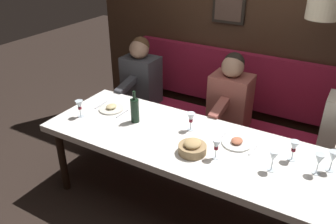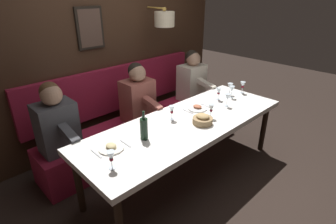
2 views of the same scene
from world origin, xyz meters
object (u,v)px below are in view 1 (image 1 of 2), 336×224
wine_glass_0 (79,106)px  diner_middle (141,74)px  wine_glass_1 (333,157)px  wine_glass_5 (273,157)px  bread_bowl (192,148)px  wine_glass_4 (319,160)px  wine_glass_2 (294,147)px  dining_table (192,147)px  wine_bottle (135,110)px  diner_near (231,94)px  wine_glass_6 (191,118)px  wine_glass_7 (216,145)px

wine_glass_0 → diner_middle: bearing=1.3°
diner_middle → wine_glass_1: 2.26m
wine_glass_5 → bread_bowl: size_ratio=0.75×
wine_glass_4 → wine_glass_2: bearing=67.0°
wine_glass_0 → wine_glass_1: same height
dining_table → wine_bottle: bearing=86.4°
wine_bottle → bread_bowl: bearing=-105.5°
dining_table → wine_glass_2: wine_glass_2 is taller
dining_table → diner_middle: (0.88, 1.11, 0.14)m
diner_near → wine_glass_6: diner_near is taller
wine_glass_6 → wine_bottle: 0.51m
wine_glass_5 → bread_bowl: bearing=98.7°
wine_glass_0 → bread_bowl: size_ratio=0.75×
diner_middle → bread_bowl: (-1.03, -1.18, -0.03)m
dining_table → wine_bottle: (0.04, 0.59, 0.18)m
diner_middle → wine_glass_4: (-0.81, -2.06, 0.04)m
diner_near → wine_glass_2: bearing=-133.4°
dining_table → wine_glass_4: size_ratio=15.73×
dining_table → wine_glass_7: wine_glass_7 is taller
dining_table → wine_glass_4: (0.07, -0.96, 0.18)m
wine_glass_1 → wine_glass_0: bearing=97.9°
wine_glass_5 → diner_middle: bearing=62.1°
wine_glass_6 → wine_glass_7: size_ratio=1.00×
dining_table → wine_glass_6: 0.25m
wine_glass_4 → wine_glass_5: (-0.13, 0.29, 0.00)m
wine_glass_4 → wine_glass_6: 1.05m
diner_middle → wine_glass_5: 2.01m
diner_middle → wine_glass_0: bearing=-178.7°
wine_glass_2 → wine_bottle: size_ratio=0.55×
diner_middle → wine_glass_7: 1.70m
wine_glass_1 → wine_glass_4: bearing=135.9°
wine_glass_6 → bread_bowl: size_ratio=0.75×
wine_glass_1 → bread_bowl: size_ratio=0.75×
wine_bottle → dining_table: bearing=-93.6°
wine_glass_5 → wine_glass_7: size_ratio=1.00×
wine_glass_6 → wine_glass_1: bearing=-90.4°
wine_glass_4 → wine_glass_5: same height
diner_near → wine_glass_6: 0.73m
dining_table → wine_glass_2: 0.80m
wine_glass_6 → diner_middle: bearing=54.5°
wine_glass_4 → wine_bottle: bearing=91.1°
diner_near → bread_bowl: 1.03m
bread_bowl → wine_glass_5: bearing=-81.3°
bread_bowl → diner_near: bearing=4.8°
wine_glass_7 → bread_bowl: bearing=98.6°
wine_glass_4 → wine_bottle: 1.55m
wine_glass_4 → wine_glass_7: size_ratio=1.00×
diner_middle → wine_bottle: bearing=-148.7°
wine_glass_2 → wine_glass_4: (-0.08, -0.19, 0.00)m
wine_glass_1 → bread_bowl: (-0.30, 0.96, -0.07)m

